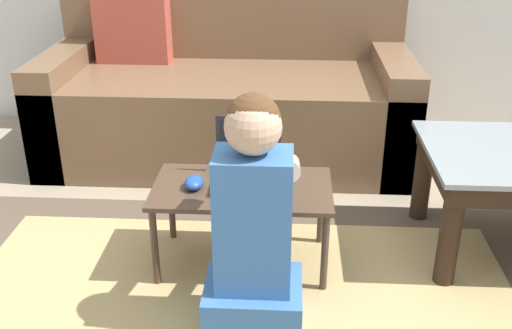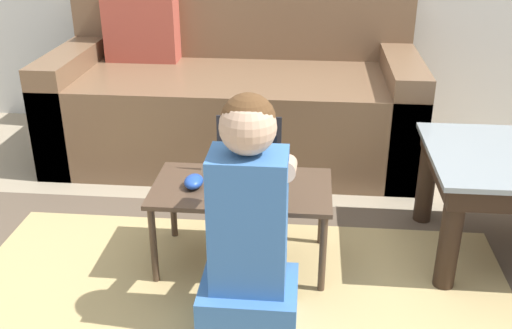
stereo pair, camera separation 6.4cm
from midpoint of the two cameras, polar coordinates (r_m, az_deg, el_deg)
name	(u,v)px [view 2 (the right image)]	position (r m, az deg, el deg)	size (l,w,h in m)	color
ground_plane	(264,282)	(2.08, 1.71, -11.12)	(16.00, 16.00, 0.00)	gray
area_rug	(237,290)	(2.04, -0.92, -11.89)	(2.53, 1.22, 0.01)	brown
couch	(234,98)	(2.99, -1.50, 6.38)	(1.73, 0.83, 0.79)	brown
laptop_desk	(242,195)	(2.04, -0.45, -2.94)	(0.61, 0.34, 0.31)	#4C3828
laptop	(247,172)	(2.04, 0.03, -0.72)	(0.22, 0.20, 0.21)	#232328
computer_mouse	(194,181)	(2.02, -5.04, -1.63)	(0.06, 0.09, 0.04)	#234CB2
person_seated	(249,230)	(1.71, 0.38, -6.27)	(0.29, 0.35, 0.74)	#3D70B2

